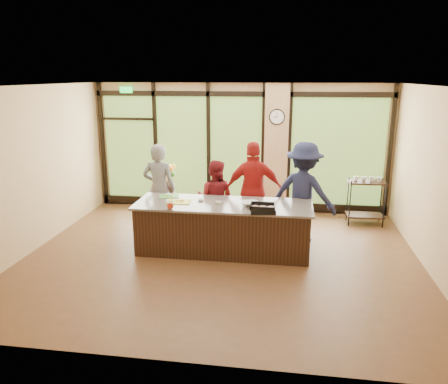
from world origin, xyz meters
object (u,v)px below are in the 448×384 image
(cook_left, at_px, (159,189))
(roasting_pan, at_px, (263,210))
(island_base, at_px, (223,228))
(cook_right, at_px, (303,193))
(bar_cart, at_px, (366,196))
(flower_stand, at_px, (166,200))

(cook_left, bearing_deg, roasting_pan, 150.61)
(island_base, xyz_separation_m, roasting_pan, (0.74, -0.42, 0.52))
(island_base, relative_size, roasting_pan, 7.39)
(cook_left, xyz_separation_m, cook_right, (2.90, -0.11, 0.05))
(cook_left, distance_m, bar_cart, 4.44)
(cook_left, relative_size, flower_stand, 2.55)
(bar_cart, bearing_deg, flower_stand, 179.04)
(roasting_pan, xyz_separation_m, flower_stand, (-2.35, 2.33, -0.59))
(island_base, distance_m, bar_cart, 3.46)
(roasting_pan, relative_size, bar_cart, 0.39)
(flower_stand, distance_m, bar_cart, 4.47)
(island_base, bearing_deg, cook_right, 26.96)
(cook_right, bearing_deg, island_base, 49.40)
(cook_left, distance_m, roasting_pan, 2.53)
(roasting_pan, height_order, bar_cart, bar_cart)
(island_base, bearing_deg, bar_cart, 34.65)
(roasting_pan, bearing_deg, flower_stand, 125.84)
(island_base, relative_size, bar_cart, 2.91)
(cook_left, xyz_separation_m, flower_stand, (-0.17, 1.06, -0.56))
(flower_stand, bearing_deg, cook_right, -26.62)
(cook_right, distance_m, roasting_pan, 1.36)
(island_base, relative_size, flower_stand, 4.27)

